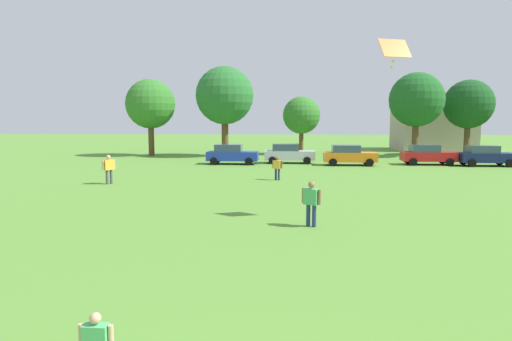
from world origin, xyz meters
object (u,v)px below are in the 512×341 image
(bystander_midfield, at_px, (109,167))
(tree_center_left, at_px, (301,115))
(parked_car_silver_1, at_px, (289,153))
(parked_car_red_3, at_px, (427,155))
(parked_car_orange_2, at_px, (349,155))
(parked_car_navy_4, at_px, (485,156))
(bystander_near_trees, at_px, (277,166))
(tree_center_right, at_px, (417,100))
(tree_left, at_px, (225,96))
(parked_car_blue_0, at_px, (232,154))
(adult_bystander, at_px, (311,200))
(kite, at_px, (395,50))
(tree_far_left, at_px, (150,104))
(tree_right, at_px, (469,104))

(bystander_midfield, xyz_separation_m, tree_center_left, (11.77, 23.27, 3.19))
(parked_car_silver_1, distance_m, parked_car_red_3, 11.59)
(parked_car_orange_2, relative_size, tree_center_left, 0.69)
(parked_car_silver_1, relative_size, parked_car_navy_4, 1.00)
(bystander_midfield, height_order, parked_car_navy_4, bystander_midfield)
(bystander_near_trees, xyz_separation_m, tree_center_right, (13.40, 18.67, 4.85))
(bystander_near_trees, height_order, tree_left, tree_left)
(tree_left, bearing_deg, bystander_midfield, -101.07)
(bystander_near_trees, distance_m, parked_car_blue_0, 10.59)
(tree_left, bearing_deg, tree_center_left, 22.00)
(adult_bystander, bearing_deg, tree_left, -43.86)
(parked_car_navy_4, xyz_separation_m, tree_left, (-22.51, 7.82, 5.31))
(parked_car_blue_0, height_order, parked_car_red_3, same)
(tree_center_left, bearing_deg, parked_car_red_3, -45.03)
(parked_car_blue_0, bearing_deg, tree_left, 102.28)
(adult_bystander, relative_size, kite, 1.32)
(bystander_midfield, relative_size, parked_car_red_3, 0.40)
(bystander_midfield, height_order, tree_far_left, tree_far_left)
(kite, height_order, parked_car_silver_1, kite)
(adult_bystander, relative_size, tree_far_left, 0.21)
(tree_right, bearing_deg, bystander_near_trees, -132.87)
(bystander_midfield, xyz_separation_m, tree_far_left, (-3.85, 20.34, 4.32))
(bystander_near_trees, height_order, tree_center_right, tree_center_right)
(bystander_midfield, relative_size, parked_car_orange_2, 0.40)
(parked_car_navy_4, bearing_deg, parked_car_red_3, 171.00)
(kite, distance_m, tree_left, 30.34)
(parked_car_blue_0, distance_m, tree_far_left, 13.26)
(parked_car_blue_0, height_order, tree_center_right, tree_center_right)
(adult_bystander, xyz_separation_m, tree_center_right, (11.84, 30.84, 4.76))
(parked_car_blue_0, relative_size, tree_right, 0.54)
(parked_car_silver_1, bearing_deg, kite, -79.90)
(bystander_near_trees, height_order, parked_car_silver_1, parked_car_silver_1)
(bystander_near_trees, distance_m, bystander_midfield, 10.14)
(tree_far_left, bearing_deg, adult_bystander, -63.07)
(bystander_near_trees, relative_size, kite, 1.20)
(adult_bystander, xyz_separation_m, tree_far_left, (-15.23, 29.99, 4.38))
(parked_car_navy_4, xyz_separation_m, tree_far_left, (-30.30, 8.06, 4.49))
(bystander_midfield, distance_m, parked_car_orange_2, 19.59)
(parked_car_navy_4, xyz_separation_m, tree_right, (2.66, 11.02, 4.47))
(adult_bystander, height_order, parked_car_navy_4, parked_car_navy_4)
(bystander_near_trees, bearing_deg, kite, 137.84)
(parked_car_red_3, distance_m, parked_car_navy_4, 4.45)
(tree_far_left, bearing_deg, kite, -57.61)
(parked_car_orange_2, xyz_separation_m, tree_right, (13.66, 11.26, 4.47))
(adult_bystander, bearing_deg, bystander_midfield, -8.20)
(adult_bystander, relative_size, parked_car_silver_1, 0.38)
(tree_far_left, height_order, tree_right, tree_far_left)
(parked_car_orange_2, distance_m, tree_far_left, 21.49)
(bystander_near_trees, bearing_deg, tree_far_left, -27.32)
(tree_far_left, bearing_deg, bystander_midfield, -79.28)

